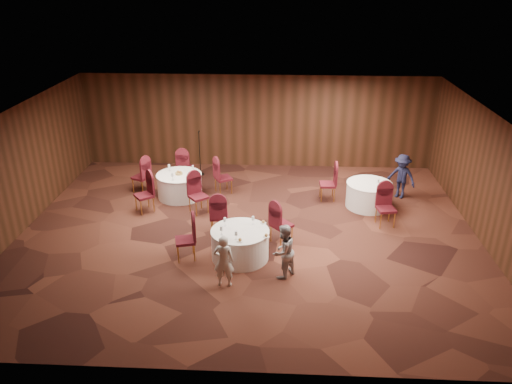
{
  "coord_description": "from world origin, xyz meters",
  "views": [
    {
      "loc": [
        0.82,
        -11.6,
        6.41
      ],
      "look_at": [
        0.2,
        0.2,
        1.1
      ],
      "focal_mm": 35.0,
      "sensor_mm": 36.0,
      "label": 1
    }
  ],
  "objects_px": {
    "table_right": "(368,195)",
    "mic_stand": "(200,162)",
    "table_main": "(240,244)",
    "woman_b": "(283,251)",
    "table_left": "(180,185)",
    "man_c": "(401,176)",
    "woman_a": "(224,261)"
  },
  "relations": [
    {
      "from": "table_right",
      "to": "woman_a",
      "type": "distance_m",
      "value": 5.66
    },
    {
      "from": "table_main",
      "to": "man_c",
      "type": "bearing_deg",
      "value": 39.28
    },
    {
      "from": "mic_stand",
      "to": "woman_b",
      "type": "bearing_deg",
      "value": -64.94
    },
    {
      "from": "table_right",
      "to": "man_c",
      "type": "xyz_separation_m",
      "value": [
        1.06,
        0.7,
        0.31
      ]
    },
    {
      "from": "woman_a",
      "to": "man_c",
      "type": "relative_size",
      "value": 0.9
    },
    {
      "from": "table_main",
      "to": "table_left",
      "type": "distance_m",
      "value": 4.04
    },
    {
      "from": "man_c",
      "to": "woman_b",
      "type": "bearing_deg",
      "value": -92.71
    },
    {
      "from": "table_main",
      "to": "woman_a",
      "type": "bearing_deg",
      "value": -102.52
    },
    {
      "from": "table_main",
      "to": "man_c",
      "type": "xyz_separation_m",
      "value": [
        4.58,
        3.74,
        0.31
      ]
    },
    {
      "from": "mic_stand",
      "to": "woman_b",
      "type": "height_order",
      "value": "mic_stand"
    },
    {
      "from": "mic_stand",
      "to": "man_c",
      "type": "distance_m",
      "value": 6.54
    },
    {
      "from": "table_right",
      "to": "woman_b",
      "type": "height_order",
      "value": "woman_b"
    },
    {
      "from": "mic_stand",
      "to": "table_left",
      "type": "bearing_deg",
      "value": -100.68
    },
    {
      "from": "woman_a",
      "to": "table_main",
      "type": "bearing_deg",
      "value": -102.07
    },
    {
      "from": "mic_stand",
      "to": "woman_b",
      "type": "relative_size",
      "value": 1.18
    },
    {
      "from": "table_main",
      "to": "table_right",
      "type": "distance_m",
      "value": 4.65
    },
    {
      "from": "table_left",
      "to": "woman_a",
      "type": "relative_size",
      "value": 1.11
    },
    {
      "from": "table_left",
      "to": "table_right",
      "type": "relative_size",
      "value": 1.04
    },
    {
      "from": "woman_a",
      "to": "woman_b",
      "type": "relative_size",
      "value": 0.96
    },
    {
      "from": "woman_a",
      "to": "table_left",
      "type": "bearing_deg",
      "value": -67.42
    },
    {
      "from": "table_right",
      "to": "mic_stand",
      "type": "bearing_deg",
      "value": 157.27
    },
    {
      "from": "table_main",
      "to": "table_left",
      "type": "relative_size",
      "value": 1.02
    },
    {
      "from": "table_left",
      "to": "woman_b",
      "type": "height_order",
      "value": "woman_b"
    },
    {
      "from": "table_right",
      "to": "woman_b",
      "type": "bearing_deg",
      "value": -123.23
    },
    {
      "from": "table_left",
      "to": "man_c",
      "type": "distance_m",
      "value": 6.72
    },
    {
      "from": "table_left",
      "to": "man_c",
      "type": "relative_size",
      "value": 0.99
    },
    {
      "from": "table_left",
      "to": "mic_stand",
      "type": "relative_size",
      "value": 0.89
    },
    {
      "from": "table_right",
      "to": "mic_stand",
      "type": "xyz_separation_m",
      "value": [
        -5.29,
        2.22,
        0.07
      ]
    },
    {
      "from": "table_main",
      "to": "man_c",
      "type": "relative_size",
      "value": 1.01
    },
    {
      "from": "table_main",
      "to": "mic_stand",
      "type": "distance_m",
      "value": 5.56
    },
    {
      "from": "woman_a",
      "to": "woman_b",
      "type": "height_order",
      "value": "woman_b"
    },
    {
      "from": "woman_b",
      "to": "table_right",
      "type": "bearing_deg",
      "value": -172.12
    }
  ]
}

